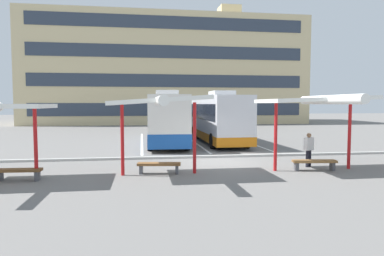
{
  "coord_description": "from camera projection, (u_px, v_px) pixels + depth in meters",
  "views": [
    {
      "loc": [
        -3.9,
        -16.47,
        2.85
      ],
      "look_at": [
        -1.0,
        3.32,
        1.45
      ],
      "focal_mm": 32.19,
      "sensor_mm": 36.0,
      "label": 1
    }
  ],
  "objects": [
    {
      "name": "ground_plane",
      "position": [
        222.0,
        162.0,
        17.02
      ],
      "size": [
        160.0,
        160.0,
        0.0
      ],
      "primitive_type": "plane",
      "color": "slate"
    },
    {
      "name": "terminal_building",
      "position": [
        167.0,
        73.0,
        53.58
      ],
      "size": [
        39.9,
        15.43,
        18.17
      ],
      "color": "#D1BC8C",
      "rests_on": "ground"
    },
    {
      "name": "coach_bus_0",
      "position": [
        166.0,
        119.0,
        25.11
      ],
      "size": [
        2.96,
        11.65,
        3.76
      ],
      "color": "silver",
      "rests_on": "ground"
    },
    {
      "name": "coach_bus_1",
      "position": [
        217.0,
        118.0,
        25.43
      ],
      "size": [
        2.59,
        10.42,
        3.75
      ],
      "color": "silver",
      "rests_on": "ground"
    },
    {
      "name": "lane_stripe_0",
      "position": [
        142.0,
        142.0,
        25.89
      ],
      "size": [
        0.16,
        14.0,
        0.01
      ],
      "primitive_type": "cube",
      "color": "white",
      "rests_on": "ground"
    },
    {
      "name": "lane_stripe_1",
      "position": [
        193.0,
        141.0,
        26.46
      ],
      "size": [
        0.16,
        14.0,
        0.01
      ],
      "primitive_type": "cube",
      "color": "white",
      "rests_on": "ground"
    },
    {
      "name": "lane_stripe_2",
      "position": [
        242.0,
        140.0,
        27.02
      ],
      "size": [
        0.16,
        14.0,
        0.01
      ],
      "primitive_type": "cube",
      "color": "white",
      "rests_on": "ground"
    },
    {
      "name": "bench_1",
      "position": [
        19.0,
        172.0,
        12.72
      ],
      "size": [
        1.65,
        0.51,
        0.45
      ],
      "color": "brown",
      "rests_on": "ground"
    },
    {
      "name": "waiting_shelter_1",
      "position": [
        159.0,
        102.0,
        13.48
      ],
      "size": [
        3.9,
        4.67,
        3.2
      ],
      "color": "red",
      "rests_on": "ground"
    },
    {
      "name": "bench_2",
      "position": [
        159.0,
        166.0,
        14.03
      ],
      "size": [
        1.8,
        0.64,
        0.45
      ],
      "color": "brown",
      "rests_on": "ground"
    },
    {
      "name": "waiting_shelter_2",
      "position": [
        317.0,
        101.0,
        14.43
      ],
      "size": [
        4.39,
        4.8,
        3.2
      ],
      "color": "red",
      "rests_on": "ground"
    },
    {
      "name": "bench_3",
      "position": [
        314.0,
        163.0,
        14.71
      ],
      "size": [
        1.89,
        0.64,
        0.45
      ],
      "color": "brown",
      "rests_on": "ground"
    },
    {
      "name": "platform_kerb",
      "position": [
        216.0,
        156.0,
        18.32
      ],
      "size": [
        44.0,
        0.24,
        0.12
      ],
      "primitive_type": "cube",
      "color": "#ADADA8",
      "rests_on": "ground"
    },
    {
      "name": "waiting_passenger_0",
      "position": [
        309.0,
        148.0,
        15.54
      ],
      "size": [
        0.5,
        0.38,
        1.54
      ],
      "color": "black",
      "rests_on": "ground"
    }
  ]
}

